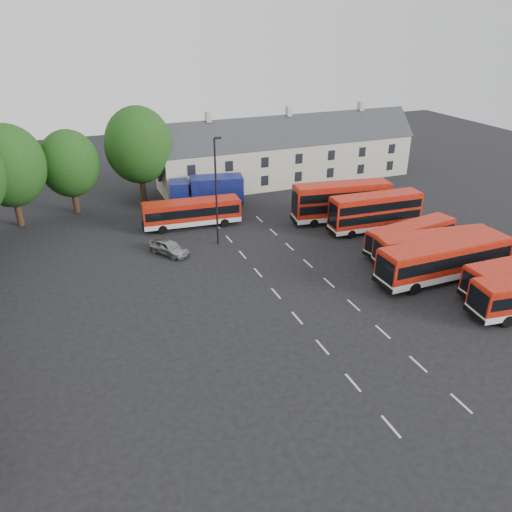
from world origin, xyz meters
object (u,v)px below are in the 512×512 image
object	(u,v)px
bus_dd_south	(375,210)
silver_car	(169,247)
box_truck	(208,191)
lamppost	(216,189)

from	to	relation	value
bus_dd_south	silver_car	xyz separation A→B (m)	(-21.59, 2.40, -1.59)
box_truck	lamppost	distance (m)	11.31
box_truck	lamppost	bearing A→B (deg)	-89.95
lamppost	bus_dd_south	bearing A→B (deg)	-10.14
silver_car	lamppost	distance (m)	7.20
bus_dd_south	box_truck	world-z (taller)	bus_dd_south
box_truck	bus_dd_south	bearing A→B (deg)	-31.75
bus_dd_south	box_truck	xyz separation A→B (m)	(-14.33, 13.45, -0.21)
bus_dd_south	silver_car	size ratio (longest dim) A/B	2.34
box_truck	silver_car	bearing A→B (deg)	-111.87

